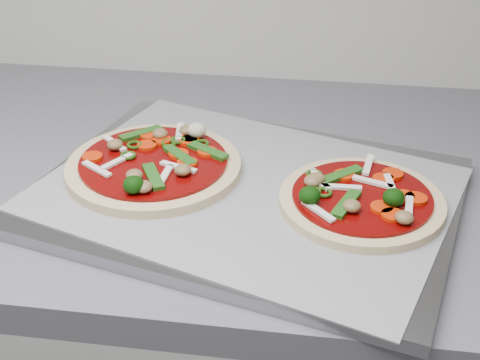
# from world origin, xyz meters

# --- Properties ---
(countertop) EXTENTS (3.60, 0.60, 0.04)m
(countertop) POSITION_xyz_m (0.00, 1.30, 0.88)
(countertop) COLOR slate
(countertop) RESTS_ON base_cabinet
(baking_tray) EXTENTS (0.55, 0.46, 0.02)m
(baking_tray) POSITION_xyz_m (-0.20, 1.22, 0.91)
(baking_tray) COLOR gray
(baking_tray) RESTS_ON countertop
(parchment) EXTENTS (0.54, 0.46, 0.00)m
(parchment) POSITION_xyz_m (-0.20, 1.22, 0.92)
(parchment) COLOR gray
(parchment) RESTS_ON baking_tray
(pizza_left) EXTENTS (0.23, 0.23, 0.04)m
(pizza_left) POSITION_xyz_m (-0.32, 1.24, 0.93)
(pizza_left) COLOR #E0BF8B
(pizza_left) RESTS_ON parchment
(pizza_right) EXTENTS (0.26, 0.26, 0.03)m
(pizza_right) POSITION_xyz_m (-0.07, 1.20, 0.93)
(pizza_right) COLOR #E0BF8B
(pizza_right) RESTS_ON parchment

